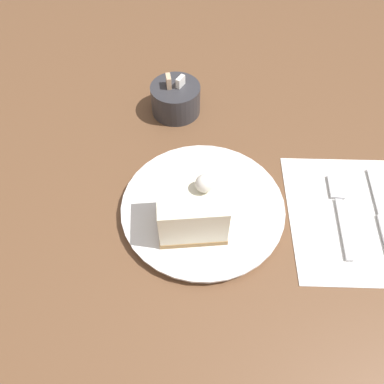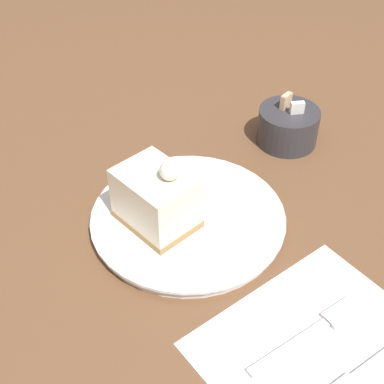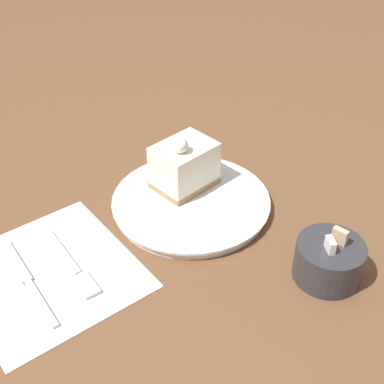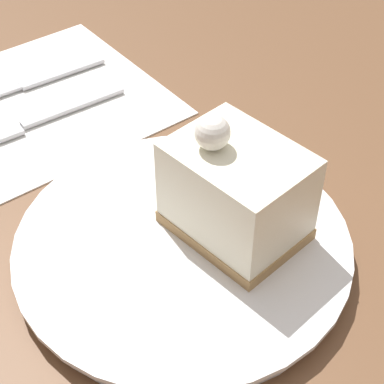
% 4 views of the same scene
% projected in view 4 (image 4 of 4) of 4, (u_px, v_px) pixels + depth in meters
% --- Properties ---
extents(ground_plane, '(4.00, 4.00, 0.00)m').
position_uv_depth(ground_plane, '(179.00, 239.00, 0.49)').
color(ground_plane, brown).
extents(plate, '(0.25, 0.25, 0.02)m').
position_uv_depth(plate, '(183.00, 246.00, 0.47)').
color(plate, white).
rests_on(plate, ground_plane).
extents(cake_slice, '(0.11, 0.09, 0.10)m').
position_uv_depth(cake_slice, '(236.00, 191.00, 0.45)').
color(cake_slice, '#AD8451').
rests_on(cake_slice, plate).
extents(napkin, '(0.24, 0.25, 0.00)m').
position_uv_depth(napkin, '(35.00, 103.00, 0.61)').
color(napkin, white).
rests_on(napkin, ground_plane).
extents(fork, '(0.03, 0.15, 0.00)m').
position_uv_depth(fork, '(36.00, 120.00, 0.59)').
color(fork, silver).
rests_on(fork, napkin).
extents(knife, '(0.02, 0.18, 0.00)m').
position_uv_depth(knife, '(36.00, 81.00, 0.64)').
color(knife, silver).
rests_on(knife, napkin).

